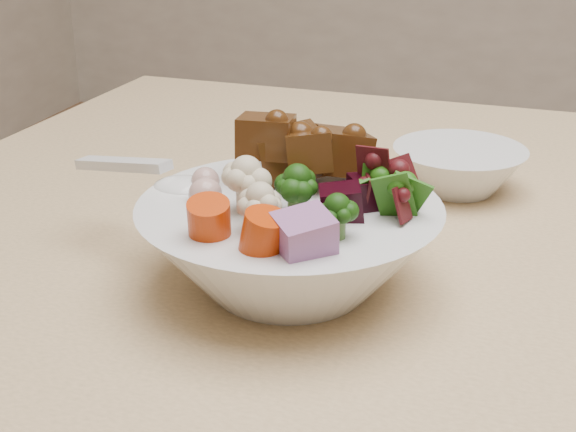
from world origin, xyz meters
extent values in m
cylinder|color=#DCB681|center=(-0.76, 0.39, 0.39)|extent=(0.07, 0.07, 0.77)
sphere|color=black|center=(-0.39, -0.18, 0.90)|extent=(0.04, 0.04, 0.04)
sphere|color=#C4B694|center=(-0.42, -0.18, 0.90)|extent=(0.04, 0.04, 0.04)
cube|color=black|center=(-0.34, -0.15, 0.90)|extent=(0.04, 0.04, 0.03)
cube|color=#8F568C|center=(-0.36, -0.24, 0.90)|extent=(0.05, 0.05, 0.04)
cylinder|color=#C13105|center=(-0.43, -0.23, 0.90)|extent=(0.04, 0.04, 0.03)
sphere|color=tan|center=(-0.46, -0.17, 0.89)|extent=(0.03, 0.03, 0.03)
ellipsoid|color=silver|center=(-0.49, -0.15, 0.89)|extent=(0.06, 0.06, 0.02)
cube|color=silver|center=(-0.56, -0.13, 0.89)|extent=(0.10, 0.05, 0.02)
camera|label=1|loc=(-0.23, -0.72, 1.13)|focal=50.00mm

